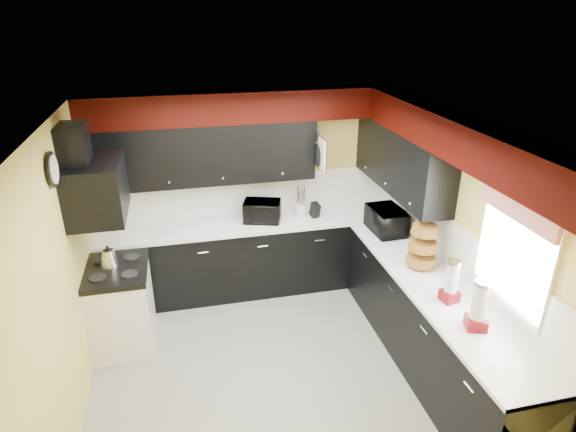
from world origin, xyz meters
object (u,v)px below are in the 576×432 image
(knife_block, at_px, (315,210))
(microwave, at_px, (387,220))
(utensil_crock, at_px, (301,210))
(toaster_oven, at_px, (262,211))
(kettle, at_px, (109,258))

(knife_block, bearing_deg, microwave, -51.75)
(utensil_crock, xyz_separation_m, knife_block, (0.16, -0.09, 0.01))
(knife_block, bearing_deg, utensil_crock, 139.39)
(utensil_crock, bearing_deg, toaster_oven, -175.32)
(kettle, bearing_deg, knife_block, 15.05)
(utensil_crock, relative_size, kettle, 0.86)
(toaster_oven, distance_m, utensil_crock, 0.50)
(microwave, bearing_deg, toaster_oven, 62.61)
(microwave, height_order, knife_block, microwave)
(utensil_crock, distance_m, knife_block, 0.18)
(toaster_oven, xyz_separation_m, microwave, (1.35, -0.63, 0.02))
(knife_block, relative_size, kettle, 1.00)
(utensil_crock, bearing_deg, microwave, -38.00)
(kettle, bearing_deg, utensil_crock, 18.13)
(kettle, bearing_deg, toaster_oven, 21.74)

